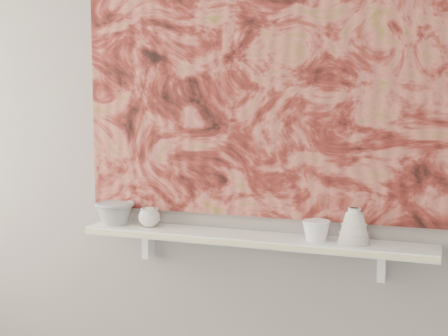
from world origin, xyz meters
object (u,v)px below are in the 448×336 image
at_px(cup_cream, 149,217).
at_px(bowl_white, 316,230).
at_px(shelf, 252,239).
at_px(bowl_grey, 115,213).
at_px(painting, 259,78).
at_px(bell_vessel, 354,226).

relative_size(cup_cream, bowl_white, 0.86).
height_order(shelf, bowl_grey, bowl_grey).
bearing_deg(painting, shelf, -90.00).
xyz_separation_m(shelf, bell_vessel, (0.39, 0.00, 0.08)).
xyz_separation_m(shelf, bowl_white, (0.25, 0.00, 0.05)).
bearing_deg(bowl_white, painting, 162.28).
height_order(shelf, cup_cream, cup_cream).
relative_size(shelf, bell_vessel, 10.55).
xyz_separation_m(painting, bell_vessel, (0.39, -0.08, -0.54)).
bearing_deg(cup_cream, bowl_white, 0.00).
relative_size(bell_vessel, bowl_white, 1.25).
distance_m(cup_cream, bell_vessel, 0.84).
distance_m(cup_cream, bowl_white, 0.70).
xyz_separation_m(shelf, bowl_grey, (-0.61, 0.00, 0.06)).
distance_m(bell_vessel, bowl_white, 0.14).
height_order(painting, bowl_white, painting).
xyz_separation_m(cup_cream, bell_vessel, (0.84, 0.00, 0.02)).
distance_m(painting, cup_cream, 0.73).
relative_size(painting, bell_vessel, 11.30).
relative_size(shelf, painting, 0.93).
bearing_deg(painting, bowl_white, -17.72).
height_order(shelf, bowl_white, bowl_white).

